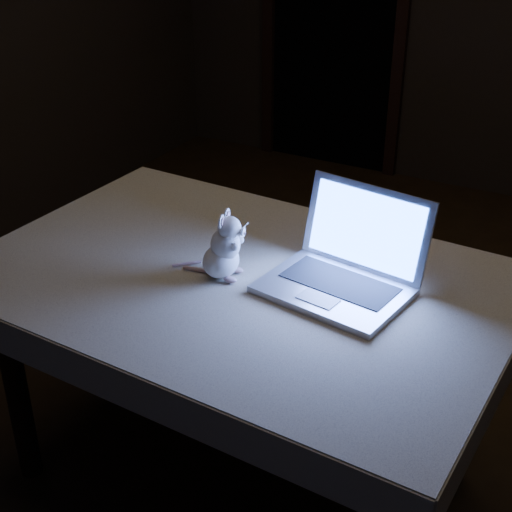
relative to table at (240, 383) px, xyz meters
The scene contains 6 objects.
floor 0.71m from the table, 81.41° to the left, with size 5.00×5.00×0.00m, color black.
doorway 3.29m from the table, 108.31° to the left, with size 1.06×0.36×2.13m, color black, non-canonical shape.
table is the anchor object (origin of this frame).
tablecloth 0.37m from the table, 135.67° to the right, with size 1.68×1.13×0.12m, color beige, non-canonical shape.
laptop 0.65m from the table, ahead, with size 0.42×0.37×0.29m, color silver, non-canonical shape.
plush_mouse 0.54m from the table, 147.45° to the right, with size 0.16×0.16×0.22m, color white, non-canonical shape.
Camera 1 is at (0.93, -2.31, 2.01)m, focal length 52.00 mm.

